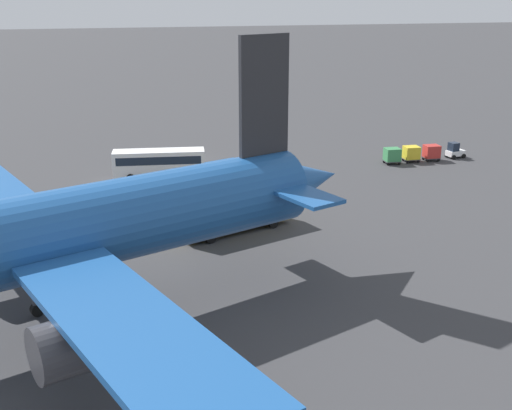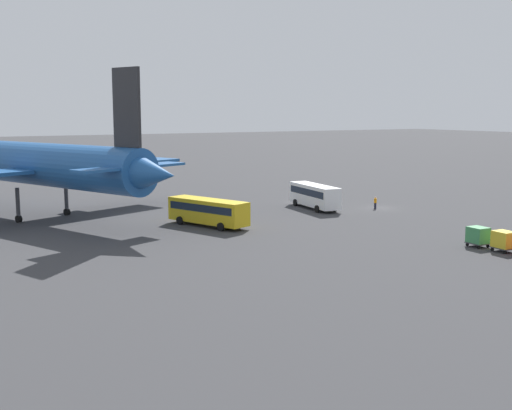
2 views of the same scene
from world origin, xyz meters
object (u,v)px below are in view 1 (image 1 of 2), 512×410
cargo_cart_red (432,152)px  baggage_tug (455,151)px  cargo_cart_yellow (411,153)px  worker_person (189,154)px  shuttle_bus_near (159,162)px  shuttle_bus_far (234,211)px  cargo_cart_green (392,155)px  airplane (18,243)px

cargo_cart_red → baggage_tug: bearing=-171.1°
cargo_cart_red → cargo_cart_yellow: bearing=-1.1°
worker_person → cargo_cart_red: size_ratio=0.84×
baggage_tug → cargo_cart_yellow: baggage_tug is taller
shuttle_bus_near → shuttle_bus_far: shuttle_bus_near is taller
shuttle_bus_far → baggage_tug: bearing=-170.4°
shuttle_bus_near → cargo_cart_green: shuttle_bus_near is taller
worker_person → cargo_cart_green: bearing=162.2°
baggage_tug → cargo_cart_yellow: 6.64m
baggage_tug → cargo_cart_red: bearing=-1.2°
airplane → cargo_cart_red: 59.29m
baggage_tug → cargo_cart_green: 9.52m
cargo_cart_yellow → cargo_cart_green: same height
airplane → cargo_cart_yellow: airplane is taller
shuttle_bus_far → worker_person: shuttle_bus_far is taller
airplane → shuttle_bus_far: airplane is taller
airplane → shuttle_bus_far: 24.16m
shuttle_bus_near → cargo_cart_red: 35.40m
cargo_cart_green → cargo_cart_red: bearing=-177.1°
shuttle_bus_far → worker_person: bearing=-109.0°
cargo_cart_red → cargo_cart_yellow: size_ratio=1.00×
cargo_cart_yellow → airplane: bearing=38.5°
shuttle_bus_near → cargo_cart_red: (-35.39, 0.46, -0.83)m
shuttle_bus_far → cargo_cart_yellow: size_ratio=5.48×
shuttle_bus_far → baggage_tug: shuttle_bus_far is taller
worker_person → airplane: bearing=69.1°
airplane → cargo_cart_red: size_ratio=24.13×
cargo_cart_green → shuttle_bus_near: bearing=-1.5°
airplane → cargo_cart_green: 54.65m
cargo_cart_red → cargo_cart_green: (5.73, 0.29, 0.00)m
shuttle_bus_far → baggage_tug: size_ratio=4.37×
shuttle_bus_near → cargo_cart_green: 29.69m
shuttle_bus_far → cargo_cart_green: bearing=-163.1°
shuttle_bus_far → cargo_cart_yellow: shuttle_bus_far is taller
airplane → shuttle_bus_far: bearing=-156.9°
airplane → cargo_cart_yellow: size_ratio=24.13×
baggage_tug → cargo_cart_yellow: bearing=-5.4°
shuttle_bus_near → worker_person: 8.69m
shuttle_bus_far → worker_person: (0.41, -26.51, -1.07)m
baggage_tug → cargo_cart_red: 3.80m
baggage_tug → cargo_cart_red: (3.75, 0.59, 0.25)m
cargo_cart_green → shuttle_bus_far: bearing=36.8°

